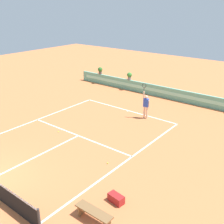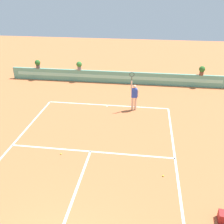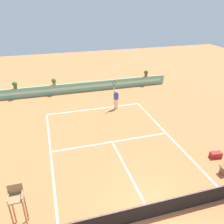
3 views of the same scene
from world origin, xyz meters
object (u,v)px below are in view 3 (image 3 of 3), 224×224
object	(u,v)px
umpire_chair	(17,202)
potted_plant_far_left	(15,85)
tennis_player	(116,98)
potted_plant_left	(54,81)
tennis_ball_mid_court	(94,148)
gear_bag	(216,155)
tennis_ball_near_baseline	(168,144)
potted_plant_far_right	(146,73)

from	to	relation	value
umpire_chair	potted_plant_far_left	xyz separation A→B (m)	(-1.11, 15.13, 0.07)
tennis_player	potted_plant_left	xyz separation A→B (m)	(-4.90, 4.97, 0.36)
tennis_ball_mid_court	potted_plant_far_left	size ratio (longest dim) A/B	0.09
tennis_player	tennis_ball_mid_court	world-z (taller)	tennis_player
gear_bag	tennis_ball_near_baseline	world-z (taller)	gear_bag
tennis_player	tennis_ball_mid_court	size ratio (longest dim) A/B	38.01
potted_plant_far_right	umpire_chair	bearing A→B (deg)	-129.39
tennis_player	tennis_ball_near_baseline	world-z (taller)	tennis_player
tennis_player	tennis_ball_near_baseline	size ratio (longest dim) A/B	38.01
umpire_chair	potted_plant_far_left	size ratio (longest dim) A/B	2.96
potted_plant_far_left	potted_plant_left	world-z (taller)	same
tennis_player	tennis_ball_near_baseline	xyz separation A→B (m)	(1.67, -6.39, -1.02)
umpire_chair	tennis_ball_near_baseline	world-z (taller)	umpire_chair
tennis_ball_near_baseline	potted_plant_left	distance (m)	13.20
tennis_player	potted_plant_left	world-z (taller)	tennis_player
tennis_player	potted_plant_left	bearing A→B (deg)	134.57
potted_plant_left	potted_plant_far_left	bearing A→B (deg)	180.00
tennis_ball_mid_court	potted_plant_far_right	world-z (taller)	potted_plant_far_right
gear_bag	tennis_player	world-z (taller)	tennis_player
tennis_ball_near_baseline	tennis_ball_mid_court	world-z (taller)	same
tennis_ball_mid_court	umpire_chair	bearing A→B (deg)	-131.94
tennis_ball_near_baseline	potted_plant_far_left	bearing A→B (deg)	131.91
gear_bag	tennis_ball_near_baseline	size ratio (longest dim) A/B	10.29
umpire_chair	potted_plant_far_right	world-z (taller)	umpire_chair
gear_bag	potted_plant_far_right	world-z (taller)	potted_plant_far_right
tennis_ball_mid_court	potted_plant_far_left	world-z (taller)	potted_plant_far_left
gear_bag	tennis_player	xyz separation A→B (m)	(-3.82, 8.46, 0.87)
umpire_chair	potted_plant_far_right	bearing A→B (deg)	50.61
gear_bag	potted_plant_left	size ratio (longest dim) A/B	0.97
umpire_chair	potted_plant_far_left	bearing A→B (deg)	94.21
potted_plant_left	tennis_ball_mid_court	bearing A→B (deg)	-80.71
tennis_ball_near_baseline	potted_plant_left	bearing A→B (deg)	120.04
tennis_ball_mid_court	potted_plant_far_right	distance (m)	13.34
tennis_ball_near_baseline	tennis_player	bearing A→B (deg)	104.66
potted_plant_left	gear_bag	bearing A→B (deg)	-57.01
tennis_player	tennis_ball_near_baseline	bearing A→B (deg)	-75.34
umpire_chair	tennis_ball_near_baseline	distance (m)	9.92
potted_plant_left	umpire_chair	bearing A→B (deg)	-99.44
tennis_ball_mid_court	potted_plant_left	size ratio (longest dim) A/B	0.09
gear_bag	tennis_player	size ratio (longest dim) A/B	0.27
gear_bag	potted_plant_far_left	distance (m)	18.29
gear_bag	potted_plant_far_right	distance (m)	13.54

